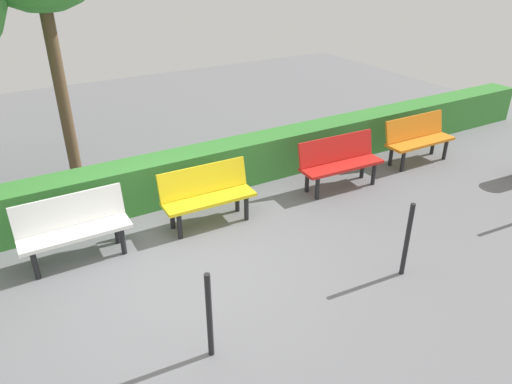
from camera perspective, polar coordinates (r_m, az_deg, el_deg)
ground_plane at (r=6.31m, az=-9.15°, el=-8.80°), size 19.77×19.77×0.00m
bench_orange at (r=9.48m, az=18.67°, el=6.18°), size 1.41×0.48×0.86m
bench_red at (r=8.12m, az=9.90°, el=3.74°), size 1.48×0.53×0.86m
bench_yellow at (r=6.98m, az=-5.85°, el=-0.14°), size 1.36×0.49×0.86m
bench_white at (r=6.59m, az=-20.89°, el=-3.77°), size 1.38×0.46×0.86m
hedge_row at (r=7.86m, az=-7.82°, el=2.22°), size 15.77×0.54×0.75m
railing_post_mid at (r=6.12m, az=17.51°, el=-5.45°), size 0.06×0.06×1.00m
railing_post_far at (r=4.81m, az=-5.57°, el=-14.44°), size 0.06×0.06×1.00m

